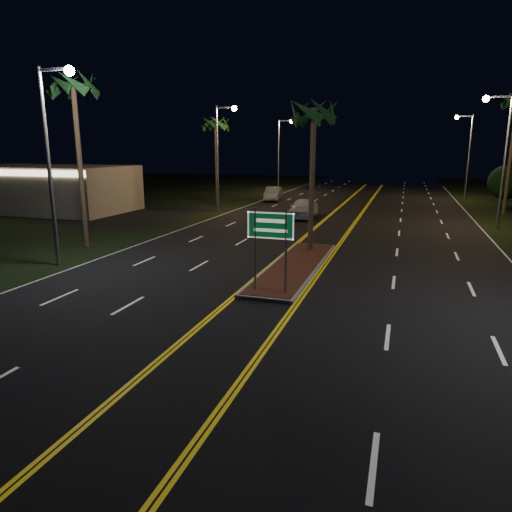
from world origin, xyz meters
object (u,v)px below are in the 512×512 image
at_px(streetlight_left_mid, 221,147).
at_px(car_far, 273,193).
at_px(streetlight_left_far, 281,147).
at_px(palm_median, 314,112).
at_px(median_island, 295,266).
at_px(streetlight_right_far, 466,147).
at_px(palm_left_far, 216,124).
at_px(shrub_far, 506,182).
at_px(streetlight_left_near, 54,145).
at_px(streetlight_right_mid, 500,146).
at_px(car_near, 303,206).
at_px(commercial_building, 46,188).
at_px(palm_left_near, 73,87).
at_px(highway_sign, 271,233).

relative_size(streetlight_left_mid, car_far, 1.78).
distance_m(streetlight_left_far, palm_median, 35.18).
bearing_deg(median_island, streetlight_right_far, 73.13).
bearing_deg(palm_median, median_island, -90.00).
distance_m(streetlight_right_far, palm_left_far, 27.36).
bearing_deg(shrub_far, streetlight_left_near, -127.34).
bearing_deg(streetlight_right_mid, car_near, 176.37).
bearing_deg(car_far, streetlight_left_far, 91.13).
xyz_separation_m(streetlight_right_far, car_near, (-13.70, -19.13, -4.74)).
xyz_separation_m(commercial_building, car_near, (22.92, 2.88, -1.09)).
bearing_deg(palm_left_near, car_far, 82.23).
bearing_deg(streetlight_right_mid, streetlight_right_far, 90.00).
xyz_separation_m(median_island, car_near, (-3.08, 15.87, 0.83)).
distance_m(streetlight_right_far, palm_left_near, 41.22).
bearing_deg(car_far, commercial_building, -148.89).
height_order(commercial_building, streetlight_left_mid, streetlight_left_mid).
bearing_deg(streetlight_left_far, streetlight_left_mid, -90.00).
bearing_deg(streetlight_left_near, streetlight_left_far, 90.00).
bearing_deg(commercial_building, palm_left_far, 31.25).
xyz_separation_m(highway_sign, car_far, (-8.91, 31.52, -1.56)).
bearing_deg(palm_left_near, palm_median, 11.31).
height_order(highway_sign, streetlight_left_near, streetlight_left_near).
distance_m(median_island, car_far, 28.74).
height_order(streetlight_left_mid, palm_left_near, palm_left_near).
xyz_separation_m(commercial_building, palm_median, (26.00, -9.49, 5.27)).
distance_m(median_island, palm_left_far, 25.76).
distance_m(palm_left_far, car_near, 12.94).
height_order(commercial_building, palm_left_far, palm_left_far).
height_order(median_island, palm_median, palm_median).
bearing_deg(car_near, palm_left_far, 152.46).
xyz_separation_m(commercial_building, car_far, (17.09, 14.33, -1.16)).
distance_m(streetlight_right_mid, palm_left_near, 27.19).
height_order(streetlight_left_mid, streetlight_right_far, same).
relative_size(streetlight_left_mid, palm_left_far, 1.02).
xyz_separation_m(palm_left_near, car_near, (9.42, 14.87, -7.76)).
bearing_deg(car_near, median_island, -78.71).
relative_size(streetlight_left_near, car_near, 1.63).
xyz_separation_m(palm_left_near, shrub_far, (26.30, 28.00, -6.34)).
distance_m(streetlight_left_near, streetlight_right_mid, 27.83).
relative_size(streetlight_left_near, car_far, 1.78).
bearing_deg(streetlight_right_far, streetlight_left_near, -119.19).
bearing_deg(car_near, commercial_building, -172.55).
relative_size(commercial_building, palm_left_far, 1.70).
relative_size(streetlight_left_mid, streetlight_right_mid, 1.00).
bearing_deg(streetlight_left_near, streetlight_left_mid, 90.00).
xyz_separation_m(highway_sign, streetlight_right_far, (10.61, 39.20, 3.25)).
bearing_deg(car_far, palm_left_far, -130.50).
bearing_deg(highway_sign, palm_left_far, 116.92).
bearing_deg(streetlight_left_mid, commercial_building, -165.39).
height_order(streetlight_left_near, car_far, streetlight_left_near).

